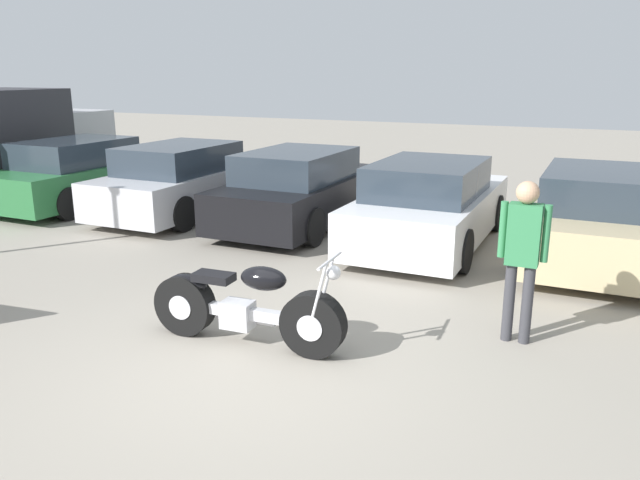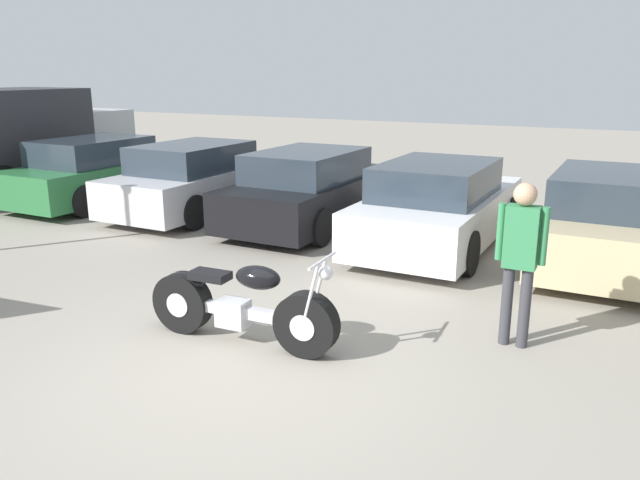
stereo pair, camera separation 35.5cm
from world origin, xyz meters
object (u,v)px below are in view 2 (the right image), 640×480
(parked_car_black, at_px, (312,189))
(person_standing, at_px, (521,250))
(parked_car_white, at_px, (439,207))
(parked_car_champagne, at_px, (611,220))
(parked_car_silver, at_px, (200,180))
(delivery_truck, at_px, (11,135))
(parked_car_green, at_px, (101,172))
(motorcycle, at_px, (240,306))

(parked_car_black, xyz_separation_m, person_standing, (4.55, -3.87, 0.39))
(parked_car_white, bearing_deg, parked_car_champagne, 5.67)
(parked_car_silver, bearing_deg, delivery_truck, -176.73)
(parked_car_white, bearing_deg, person_standing, -61.06)
(parked_car_white, height_order, person_standing, person_standing)
(parked_car_green, relative_size, parked_car_champagne, 1.00)
(parked_car_black, bearing_deg, parked_car_silver, -177.75)
(parked_car_green, distance_m, person_standing, 10.44)
(motorcycle, height_order, parked_car_champagne, parked_car_champagne)
(parked_car_black, relative_size, parked_car_white, 1.00)
(motorcycle, xyz_separation_m, parked_car_white, (0.75, 4.79, 0.26))
(parked_car_silver, distance_m, parked_car_white, 5.26)
(parked_car_silver, distance_m, parked_car_black, 2.63)
(parked_car_white, xyz_separation_m, delivery_truck, (-10.65, -0.02, 0.70))
(parked_car_black, distance_m, parked_car_champagne, 5.25)
(parked_car_green, distance_m, parked_car_white, 7.87)
(parked_car_silver, distance_m, parked_car_champagne, 7.87)
(parked_car_silver, bearing_deg, parked_car_champagne, -0.19)
(parked_car_silver, bearing_deg, motorcycle, -48.45)
(motorcycle, bearing_deg, parked_car_white, 81.13)
(motorcycle, height_order, parked_car_green, parked_car_green)
(parked_car_green, xyz_separation_m, parked_car_black, (5.25, 0.31, 0.00))
(parked_car_black, distance_m, person_standing, 5.99)
(parked_car_champagne, height_order, delivery_truck, delivery_truck)
(parked_car_champagne, bearing_deg, delivery_truck, -178.78)
(parked_car_black, relative_size, person_standing, 2.51)
(parked_car_silver, bearing_deg, parked_car_white, -3.12)
(parked_car_white, relative_size, parked_car_champagne, 1.00)
(person_standing, bearing_deg, parked_car_white, 118.94)
(motorcycle, distance_m, parked_car_champagne, 6.08)
(parked_car_green, height_order, person_standing, person_standing)
(motorcycle, relative_size, parked_car_silver, 0.50)
(motorcycle, height_order, parked_car_silver, parked_car_silver)
(parked_car_green, xyz_separation_m, person_standing, (9.80, -3.57, 0.39))
(parked_car_green, height_order, parked_car_champagne, same)
(parked_car_green, relative_size, person_standing, 2.51)
(parked_car_silver, relative_size, person_standing, 2.51)
(parked_car_white, distance_m, person_standing, 4.00)
(parked_car_green, relative_size, parked_car_silver, 1.00)
(motorcycle, relative_size, parked_car_champagne, 0.50)
(parked_car_white, distance_m, delivery_truck, 10.67)
(parked_car_black, bearing_deg, parked_car_white, -8.44)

